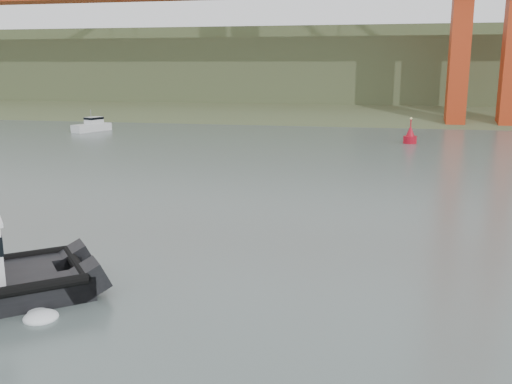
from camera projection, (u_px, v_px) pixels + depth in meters
ground at (242, 295)px, 24.59m from camera, size 400.00×400.00×0.00m
headlands at (355, 77)px, 143.04m from camera, size 500.00×105.36×27.12m
motorboat at (92, 126)px, 86.32m from camera, size 4.23×6.44×3.37m
nav_buoy at (410, 136)px, 72.73m from camera, size 1.69×1.69×3.51m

